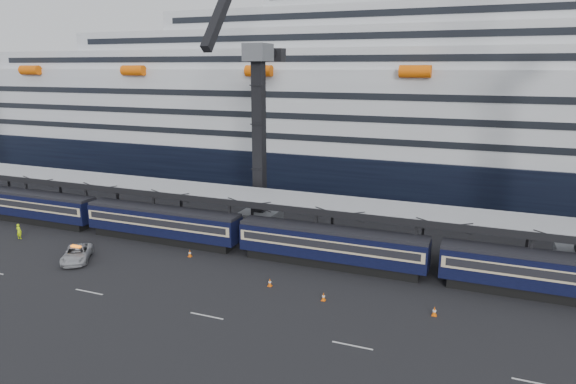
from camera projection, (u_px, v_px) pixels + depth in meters
name	position (u px, v px, depth m)	size (l,w,h in m)	color
ground	(391.00, 325.00, 39.56)	(260.00, 260.00, 0.00)	black
train	(364.00, 249.00, 49.73)	(133.05, 3.00, 4.05)	black
canopy	(421.00, 213.00, 50.91)	(130.00, 6.25, 5.53)	#999BA1
cruise_ship	(446.00, 114.00, 78.42)	(214.09, 28.84, 34.00)	black
crane_dark_near	(258.00, 132.00, 60.73)	(4.50, 17.75, 35.08)	#52565B
pickup_truck	(77.00, 254.00, 52.55)	(2.46, 5.33, 1.48)	#9D9EA3
worker	(19.00, 231.00, 59.19)	(0.66, 0.43, 1.81)	#D1FF0D
traffic_cone_b	(190.00, 253.00, 53.77)	(0.38, 0.38, 0.77)	#F55F07
traffic_cone_c	(324.00, 296.00, 43.68)	(0.37, 0.37, 0.74)	#F55F07
traffic_cone_d	(270.00, 282.00, 46.53)	(0.38, 0.38, 0.77)	#F55F07
traffic_cone_e	(434.00, 311.00, 41.01)	(0.40, 0.40, 0.79)	#F55F07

